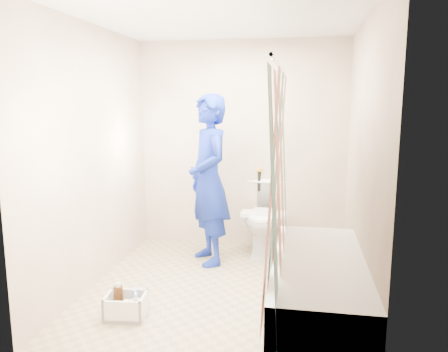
% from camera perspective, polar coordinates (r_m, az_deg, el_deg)
% --- Properties ---
extents(floor, '(2.60, 2.60, 0.00)m').
position_cam_1_polar(floor, '(4.16, -0.33, -14.51)').
color(floor, tan).
rests_on(floor, ground).
extents(ceiling, '(2.40, 2.60, 0.02)m').
position_cam_1_polar(ceiling, '(3.86, -0.37, 20.07)').
color(ceiling, silver).
rests_on(ceiling, wall_back).
extents(wall_back, '(2.40, 0.02, 2.40)m').
position_cam_1_polar(wall_back, '(5.10, 2.33, 4.00)').
color(wall_back, beige).
rests_on(wall_back, ground).
extents(wall_front, '(2.40, 0.02, 2.40)m').
position_cam_1_polar(wall_front, '(2.58, -5.64, -1.67)').
color(wall_front, beige).
rests_on(wall_front, ground).
extents(wall_left, '(0.02, 2.60, 2.40)m').
position_cam_1_polar(wall_left, '(4.21, -16.62, 2.40)').
color(wall_left, beige).
rests_on(wall_left, ground).
extents(wall_right, '(0.02, 2.60, 2.40)m').
position_cam_1_polar(wall_right, '(3.80, 17.76, 1.58)').
color(wall_right, beige).
rests_on(wall_right, ground).
extents(bathtub, '(0.70, 1.75, 0.50)m').
position_cam_1_polar(bathtub, '(3.61, 12.18, -14.02)').
color(bathtub, white).
rests_on(bathtub, ground).
extents(curtain_rod, '(0.02, 1.90, 0.02)m').
position_cam_1_polar(curtain_rod, '(3.32, 7.37, 13.84)').
color(curtain_rod, silver).
rests_on(curtain_rod, wall_back).
extents(shower_curtain, '(0.06, 1.75, 1.80)m').
position_cam_1_polar(shower_curtain, '(3.38, 7.03, -2.09)').
color(shower_curtain, white).
rests_on(shower_curtain, curtain_rod).
extents(toilet, '(0.47, 0.81, 0.82)m').
position_cam_1_polar(toilet, '(5.00, 5.34, -5.37)').
color(toilet, silver).
rests_on(toilet, ground).
extents(tank_lid, '(0.51, 0.22, 0.04)m').
position_cam_1_polar(tank_lid, '(4.85, 5.24, -4.96)').
color(tank_lid, white).
rests_on(tank_lid, toilet).
extents(tank_internals, '(0.20, 0.07, 0.27)m').
position_cam_1_polar(tank_internals, '(5.13, 5.07, -0.42)').
color(tank_internals, black).
rests_on(tank_internals, toilet).
extents(plumber, '(0.71, 0.78, 1.79)m').
position_cam_1_polar(plumber, '(4.58, -2.02, -0.53)').
color(plumber, '#0F239A').
rests_on(plumber, ground).
extents(cleaning_caddy, '(0.34, 0.28, 0.24)m').
position_cam_1_polar(cleaning_caddy, '(3.72, -12.53, -16.34)').
color(cleaning_caddy, white).
rests_on(cleaning_caddy, ground).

